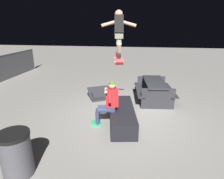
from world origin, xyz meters
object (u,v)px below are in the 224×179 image
(skateboard, at_px, (119,59))
(skater_airborne, at_px, (119,31))
(ledge_box_main, at_px, (122,115))
(person_sitting_on_ledge, at_px, (108,101))
(picnic_table_back, at_px, (154,88))
(trash_bin, at_px, (16,154))
(kicker_ramp, at_px, (101,95))

(skateboard, distance_m, skater_airborne, 0.69)
(ledge_box_main, height_order, skater_airborne, skater_airborne)
(person_sitting_on_ledge, relative_size, picnic_table_back, 0.70)
(skateboard, bearing_deg, skater_airborne, 9.50)
(ledge_box_main, bearing_deg, skater_airborne, 60.74)
(picnic_table_back, distance_m, trash_bin, 4.96)
(ledge_box_main, distance_m, skateboard, 1.63)
(skateboard, bearing_deg, kicker_ramp, 25.81)
(skater_airborne, relative_size, kicker_ramp, 0.92)
(picnic_table_back, height_order, trash_bin, trash_bin)
(kicker_ramp, bearing_deg, skateboard, -154.19)
(skater_airborne, height_order, trash_bin, skater_airborne)
(person_sitting_on_ledge, distance_m, skateboard, 1.19)
(kicker_ramp, relative_size, picnic_table_back, 0.66)
(trash_bin, bearing_deg, picnic_table_back, -33.25)
(person_sitting_on_ledge, bearing_deg, picnic_table_back, -33.69)
(skateboard, distance_m, trash_bin, 3.13)
(ledge_box_main, relative_size, trash_bin, 2.26)
(person_sitting_on_ledge, height_order, skater_airborne, skater_airborne)
(kicker_ramp, distance_m, trash_bin, 4.26)
(skateboard, xyz_separation_m, skater_airborne, (0.06, 0.01, 0.69))
(skater_airborne, bearing_deg, skateboard, -170.50)
(ledge_box_main, bearing_deg, trash_bin, 143.04)
(ledge_box_main, height_order, skateboard, skateboard)
(picnic_table_back, bearing_deg, trash_bin, 146.75)
(skateboard, height_order, skater_airborne, skater_airborne)
(skater_airborne, height_order, picnic_table_back, skater_airborne)
(person_sitting_on_ledge, height_order, trash_bin, person_sitting_on_ledge)
(skater_airborne, distance_m, kicker_ramp, 3.21)
(skater_airborne, bearing_deg, kicker_ramp, 26.26)
(skateboard, relative_size, picnic_table_back, 0.57)
(skateboard, relative_size, trash_bin, 1.19)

